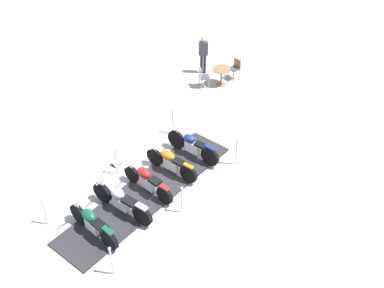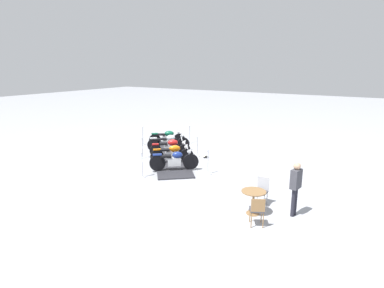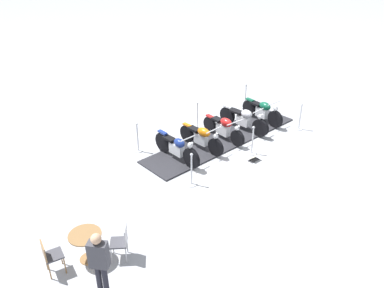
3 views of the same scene
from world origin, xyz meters
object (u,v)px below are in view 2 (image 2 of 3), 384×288
(motorcycle_forest, at_px, (168,138))
(stanchion_left_rear, at_px, (143,138))
(cafe_chair_near_table, at_px, (262,189))
(stanchion_right_mid, at_px, (197,150))
(stanchion_right_front, at_px, (208,167))
(motorcycle_copper, at_px, (173,153))
(bystander_person, at_px, (296,184))
(stanchion_left_mid, at_px, (142,151))
(info_placard, at_px, (205,156))
(motorcycle_maroon, at_px, (171,147))
(cafe_chair_across_table, at_px, (257,209))
(cafe_table, at_px, (254,197))
(stanchion_right_rear, at_px, (190,137))
(motorcycle_chrome, at_px, (169,142))
(stanchion_left_front, at_px, (142,168))
(motorcycle_navy, at_px, (175,160))

(motorcycle_forest, height_order, stanchion_left_rear, stanchion_left_rear)
(cafe_chair_near_table, bearing_deg, stanchion_right_mid, -130.59)
(stanchion_left_rear, bearing_deg, stanchion_right_front, 66.03)
(motorcycle_copper, distance_m, bystander_person, 6.84)
(stanchion_left_mid, relative_size, info_placard, 2.54)
(motorcycle_maroon, distance_m, cafe_chair_across_table, 7.85)
(stanchion_right_front, bearing_deg, stanchion_left_rear, -113.97)
(motorcycle_copper, xyz_separation_m, cafe_chair_near_table, (2.22, 5.20, 0.03))
(cafe_chair_across_table, height_order, bystander_person, bystander_person)
(info_placard, xyz_separation_m, cafe_chair_across_table, (5.50, 4.80, 0.48))
(stanchion_left_rear, height_order, cafe_table, stanchion_left_rear)
(motorcycle_forest, relative_size, stanchion_right_rear, 1.62)
(motorcycle_chrome, bearing_deg, bystander_person, -70.96)
(motorcycle_chrome, xyz_separation_m, cafe_chair_across_table, (5.49, 7.07, 0.04))
(stanchion_right_mid, bearing_deg, stanchion_left_front, -4.64)
(stanchion_right_rear, bearing_deg, stanchion_right_mid, 39.86)
(motorcycle_navy, xyz_separation_m, motorcycle_copper, (-0.88, -0.72, 0.01))
(motorcycle_navy, height_order, motorcycle_chrome, motorcycle_navy)
(stanchion_right_rear, bearing_deg, motorcycle_copper, 20.94)
(motorcycle_forest, bearing_deg, motorcycle_navy, -86.24)
(cafe_chair_near_table, height_order, cafe_chair_across_table, cafe_chair_near_table)
(motorcycle_chrome, relative_size, stanchion_left_mid, 1.65)
(motorcycle_chrome, relative_size, cafe_table, 2.33)
(motorcycle_navy, height_order, cafe_chair_across_table, motorcycle_navy)
(motorcycle_maroon, xyz_separation_m, stanchion_left_front, (3.12, 0.72, -0.11))
(stanchion_right_mid, xyz_separation_m, stanchion_left_rear, (-0.39, -3.99, 0.09))
(stanchion_left_mid, xyz_separation_m, stanchion_left_rear, (-2.20, -1.83, 0.02))
(stanchion_right_mid, height_order, info_placard, stanchion_right_mid)
(motorcycle_maroon, relative_size, stanchion_left_rear, 1.56)
(motorcycle_forest, bearing_deg, bystander_person, -66.91)
(motorcycle_chrome, relative_size, stanchion_left_front, 1.62)
(motorcycle_chrome, relative_size, info_placard, 4.19)
(stanchion_left_mid, bearing_deg, motorcycle_copper, 91.76)
(motorcycle_navy, relative_size, cafe_chair_near_table, 1.86)
(motorcycle_copper, relative_size, motorcycle_maroon, 0.92)
(motorcycle_copper, distance_m, stanchion_left_mid, 1.84)
(stanchion_left_front, bearing_deg, motorcycle_maroon, -166.96)
(motorcycle_chrome, distance_m, info_placard, 2.31)
(info_placard, bearing_deg, stanchion_left_rear, -135.06)
(stanchion_left_rear, height_order, stanchion_right_rear, stanchion_left_rear)
(motorcycle_chrome, distance_m, stanchion_right_front, 4.23)
(motorcycle_forest, distance_m, stanchion_right_front, 5.31)
(motorcycle_copper, relative_size, bystander_person, 0.93)
(motorcycle_copper, distance_m, stanchion_right_mid, 1.79)
(motorcycle_forest, bearing_deg, cafe_chair_near_table, -69.22)
(cafe_chair_across_table, bearing_deg, stanchion_right_mid, 15.45)
(motorcycle_navy, distance_m, motorcycle_maroon, 2.26)
(cafe_chair_across_table, xyz_separation_m, bystander_person, (-1.27, 0.74, 0.50))
(motorcycle_navy, height_order, stanchion_left_mid, same)
(stanchion_right_front, xyz_separation_m, stanchion_left_front, (1.80, -2.16, 0.06))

